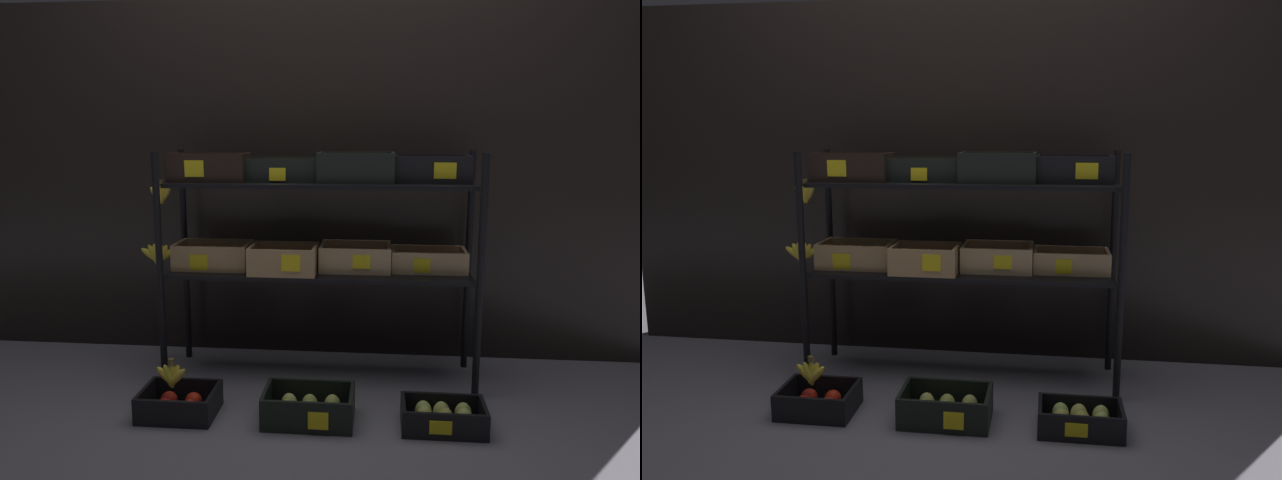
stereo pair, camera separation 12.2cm
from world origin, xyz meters
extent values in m
plane|color=slate|center=(0.00, 0.00, 0.00)|extent=(10.00, 10.00, 0.00)
cube|color=black|center=(0.00, 0.39, 0.93)|extent=(3.85, 0.12, 1.85)
cylinder|color=black|center=(-0.73, -0.19, 0.55)|extent=(0.03, 0.03, 1.11)
cylinder|color=black|center=(0.73, -0.19, 0.55)|extent=(0.03, 0.03, 1.11)
cylinder|color=black|center=(-0.73, 0.19, 0.55)|extent=(0.03, 0.03, 1.11)
cylinder|color=black|center=(0.73, 0.19, 0.55)|extent=(0.03, 0.03, 1.11)
cube|color=black|center=(0.00, 0.00, 0.52)|extent=(1.42, 0.34, 0.02)
cube|color=black|center=(0.00, 0.00, 0.95)|extent=(1.42, 0.34, 0.02)
cube|color=tan|center=(-0.53, 0.02, 0.54)|extent=(0.36, 0.23, 0.01)
cube|color=tan|center=(-0.53, -0.09, 0.60)|extent=(0.36, 0.02, 0.11)
cube|color=tan|center=(-0.53, 0.12, 0.60)|extent=(0.36, 0.02, 0.11)
cube|color=tan|center=(-0.70, 0.02, 0.60)|extent=(0.02, 0.19, 0.11)
cube|color=tan|center=(-0.35, 0.02, 0.60)|extent=(0.02, 0.19, 0.11)
ellipsoid|color=#A6B460|center=(-0.61, -0.02, 0.59)|extent=(0.07, 0.07, 0.09)
ellipsoid|color=tan|center=(-0.52, -0.01, 0.59)|extent=(0.07, 0.07, 0.09)
ellipsoid|color=#B1B255|center=(-0.44, -0.01, 0.59)|extent=(0.07, 0.07, 0.09)
ellipsoid|color=gold|center=(-0.61, 0.05, 0.59)|extent=(0.07, 0.07, 0.09)
ellipsoid|color=#AAB458|center=(-0.53, 0.05, 0.59)|extent=(0.07, 0.07, 0.09)
ellipsoid|color=tan|center=(-0.44, 0.05, 0.59)|extent=(0.07, 0.07, 0.09)
cube|color=yellow|center=(-0.57, -0.10, 0.58)|extent=(0.09, 0.01, 0.08)
cube|color=tan|center=(-0.17, -0.05, 0.54)|extent=(0.32, 0.23, 0.01)
cube|color=tan|center=(-0.17, -0.16, 0.61)|extent=(0.32, 0.02, 0.12)
cube|color=tan|center=(-0.17, 0.06, 0.61)|extent=(0.32, 0.02, 0.12)
cube|color=tan|center=(-0.32, -0.05, 0.61)|extent=(0.02, 0.20, 0.12)
cube|color=tan|center=(-0.02, -0.05, 0.61)|extent=(0.02, 0.20, 0.12)
ellipsoid|color=brown|center=(-0.25, -0.09, 0.58)|extent=(0.05, 0.05, 0.07)
ellipsoid|color=brown|center=(-0.19, -0.09, 0.58)|extent=(0.05, 0.05, 0.07)
ellipsoid|color=brown|center=(-0.14, -0.09, 0.58)|extent=(0.05, 0.05, 0.07)
ellipsoid|color=brown|center=(-0.08, -0.09, 0.58)|extent=(0.05, 0.05, 0.07)
ellipsoid|color=brown|center=(-0.25, -0.01, 0.58)|extent=(0.05, 0.05, 0.07)
ellipsoid|color=brown|center=(-0.20, -0.01, 0.58)|extent=(0.05, 0.05, 0.07)
ellipsoid|color=brown|center=(-0.14, -0.01, 0.58)|extent=(0.05, 0.05, 0.07)
ellipsoid|color=brown|center=(-0.08, -0.01, 0.58)|extent=(0.05, 0.05, 0.07)
cube|color=yellow|center=(-0.12, -0.17, 0.61)|extent=(0.09, 0.01, 0.08)
cube|color=tan|center=(0.17, 0.05, 0.54)|extent=(0.34, 0.25, 0.01)
cube|color=tan|center=(0.17, -0.07, 0.60)|extent=(0.34, 0.02, 0.11)
cube|color=tan|center=(0.17, 0.16, 0.60)|extent=(0.34, 0.02, 0.11)
cube|color=tan|center=(0.01, 0.05, 0.60)|extent=(0.02, 0.21, 0.11)
cube|color=tan|center=(0.33, 0.05, 0.60)|extent=(0.02, 0.21, 0.11)
sphere|color=orange|center=(0.12, 0.01, 0.58)|extent=(0.07, 0.07, 0.07)
sphere|color=orange|center=(0.22, 0.01, 0.58)|extent=(0.07, 0.07, 0.07)
sphere|color=orange|center=(0.11, 0.09, 0.58)|extent=(0.07, 0.07, 0.07)
sphere|color=orange|center=(0.23, 0.09, 0.58)|extent=(0.07, 0.07, 0.07)
cube|color=yellow|center=(0.20, -0.08, 0.60)|extent=(0.08, 0.01, 0.06)
cube|color=tan|center=(0.52, 0.05, 0.54)|extent=(0.35, 0.21, 0.01)
cube|color=tan|center=(0.52, -0.04, 0.59)|extent=(0.35, 0.02, 0.09)
cube|color=tan|center=(0.52, 0.15, 0.59)|extent=(0.35, 0.02, 0.09)
cube|color=tan|center=(0.35, 0.05, 0.59)|extent=(0.02, 0.18, 0.09)
cube|color=tan|center=(0.69, 0.05, 0.59)|extent=(0.02, 0.18, 0.09)
sphere|color=orange|center=(0.42, 0.02, 0.58)|extent=(0.06, 0.06, 0.06)
sphere|color=orange|center=(0.49, 0.02, 0.58)|extent=(0.06, 0.06, 0.06)
sphere|color=orange|center=(0.55, 0.02, 0.58)|extent=(0.06, 0.06, 0.06)
sphere|color=orange|center=(0.62, 0.02, 0.58)|extent=(0.06, 0.06, 0.06)
sphere|color=orange|center=(0.42, 0.08, 0.58)|extent=(0.06, 0.06, 0.06)
sphere|color=orange|center=(0.49, 0.08, 0.58)|extent=(0.06, 0.06, 0.06)
sphere|color=orange|center=(0.55, 0.08, 0.58)|extent=(0.06, 0.06, 0.06)
sphere|color=orange|center=(0.62, 0.08, 0.58)|extent=(0.06, 0.06, 0.06)
cube|color=yellow|center=(0.48, -0.05, 0.58)|extent=(0.07, 0.01, 0.07)
cube|color=black|center=(-0.52, -0.01, 0.97)|extent=(0.36, 0.20, 0.01)
cube|color=black|center=(-0.52, -0.11, 1.03)|extent=(0.36, 0.02, 0.12)
cube|color=black|center=(-0.52, 0.08, 1.03)|extent=(0.36, 0.02, 0.12)
cube|color=black|center=(-0.70, -0.01, 1.03)|extent=(0.02, 0.17, 0.12)
cube|color=black|center=(-0.35, -0.01, 1.03)|extent=(0.02, 0.17, 0.12)
sphere|color=#8DC335|center=(-0.61, -0.04, 1.01)|extent=(0.07, 0.07, 0.07)
sphere|color=#95BA39|center=(-0.53, -0.03, 1.01)|extent=(0.07, 0.07, 0.07)
sphere|color=#97C23E|center=(-0.43, -0.04, 1.01)|extent=(0.07, 0.07, 0.07)
sphere|color=#81C23F|center=(-0.61, 0.01, 1.01)|extent=(0.07, 0.07, 0.07)
sphere|color=#94C134|center=(-0.52, 0.02, 1.01)|extent=(0.07, 0.07, 0.07)
sphere|color=#88BD48|center=(-0.44, 0.01, 1.01)|extent=(0.07, 0.07, 0.07)
cube|color=yellow|center=(-0.57, -0.12, 1.03)|extent=(0.09, 0.01, 0.08)
cube|color=black|center=(-0.18, 0.04, 0.97)|extent=(0.38, 0.24, 0.01)
cube|color=black|center=(-0.18, -0.07, 1.02)|extent=(0.38, 0.02, 0.10)
cube|color=black|center=(-0.18, 0.16, 1.02)|extent=(0.38, 0.02, 0.10)
cube|color=black|center=(-0.36, 0.04, 1.02)|extent=(0.02, 0.21, 0.10)
cube|color=black|center=(0.00, 0.04, 1.02)|extent=(0.02, 0.21, 0.10)
sphere|color=#E5B54A|center=(-0.27, 0.00, 1.01)|extent=(0.07, 0.07, 0.07)
sphere|color=#CEC555|center=(-0.18, 0.00, 1.01)|extent=(0.07, 0.07, 0.07)
sphere|color=gold|center=(-0.09, 0.01, 1.01)|extent=(0.07, 0.07, 0.07)
sphere|color=#DBB054|center=(-0.27, 0.08, 1.01)|extent=(0.07, 0.07, 0.07)
sphere|color=gold|center=(-0.18, 0.08, 1.01)|extent=(0.07, 0.07, 0.07)
sphere|color=#E4C449|center=(-0.09, 0.08, 1.01)|extent=(0.07, 0.07, 0.07)
cube|color=yellow|center=(-0.19, -0.08, 1.00)|extent=(0.08, 0.01, 0.06)
cube|color=black|center=(0.17, 0.02, 0.97)|extent=(0.35, 0.26, 0.01)
cube|color=black|center=(0.17, -0.10, 1.04)|extent=(0.35, 0.02, 0.13)
cube|color=black|center=(0.17, 0.14, 1.04)|extent=(0.35, 0.02, 0.13)
cube|color=black|center=(0.00, 0.02, 1.04)|extent=(0.02, 0.22, 0.13)
cube|color=black|center=(0.34, 0.02, 1.04)|extent=(0.02, 0.22, 0.13)
ellipsoid|color=yellow|center=(0.07, -0.02, 1.01)|extent=(0.06, 0.06, 0.08)
ellipsoid|color=yellow|center=(0.13, -0.02, 1.01)|extent=(0.06, 0.06, 0.08)
ellipsoid|color=yellow|center=(0.20, -0.02, 1.01)|extent=(0.06, 0.06, 0.08)
ellipsoid|color=yellow|center=(0.26, -0.03, 1.01)|extent=(0.06, 0.06, 0.08)
ellipsoid|color=yellow|center=(0.07, 0.06, 1.01)|extent=(0.06, 0.06, 0.08)
ellipsoid|color=yellow|center=(0.14, 0.06, 1.01)|extent=(0.06, 0.06, 0.08)
ellipsoid|color=yellow|center=(0.20, 0.06, 1.01)|extent=(0.06, 0.06, 0.08)
ellipsoid|color=yellow|center=(0.26, 0.06, 1.01)|extent=(0.06, 0.06, 0.08)
cube|color=black|center=(0.52, 0.04, 0.97)|extent=(0.35, 0.25, 0.01)
cube|color=black|center=(0.52, -0.07, 1.03)|extent=(0.35, 0.02, 0.11)
cube|color=black|center=(0.52, 0.16, 1.03)|extent=(0.35, 0.02, 0.11)
cube|color=black|center=(0.35, 0.04, 1.03)|extent=(0.02, 0.21, 0.11)
cube|color=black|center=(0.68, 0.04, 1.03)|extent=(0.02, 0.21, 0.11)
sphere|color=#69285A|center=(0.41, -0.01, 1.00)|extent=(0.05, 0.05, 0.05)
sphere|color=#601B57|center=(0.46, -0.01, 1.00)|extent=(0.05, 0.05, 0.05)
sphere|color=#692551|center=(0.52, -0.01, 1.00)|extent=(0.05, 0.05, 0.05)
sphere|color=#622048|center=(0.57, -0.01, 1.00)|extent=(0.05, 0.05, 0.05)
sphere|color=#551B45|center=(0.62, -0.01, 1.00)|extent=(0.05, 0.05, 0.05)
sphere|color=#662F57|center=(0.41, 0.04, 1.00)|extent=(0.05, 0.05, 0.05)
sphere|color=#541E55|center=(0.46, 0.04, 1.00)|extent=(0.05, 0.05, 0.05)
sphere|color=#551B57|center=(0.52, 0.04, 1.00)|extent=(0.05, 0.05, 0.05)
sphere|color=#562E4B|center=(0.57, 0.04, 1.00)|extent=(0.05, 0.05, 0.05)
sphere|color=#68184E|center=(0.63, 0.04, 1.00)|extent=(0.05, 0.05, 0.05)
sphere|color=#6D274F|center=(0.41, 0.10, 1.00)|extent=(0.05, 0.05, 0.05)
sphere|color=#56244E|center=(0.46, 0.09, 1.00)|extent=(0.05, 0.05, 0.05)
sphere|color=#661C47|center=(0.52, 0.10, 1.00)|extent=(0.05, 0.05, 0.05)
sphere|color=#5D1847|center=(0.57, 0.10, 1.00)|extent=(0.05, 0.05, 0.05)
sphere|color=#671B59|center=(0.63, 0.10, 1.00)|extent=(0.05, 0.05, 0.05)
cube|color=yellow|center=(0.57, -0.08, 1.02)|extent=(0.10, 0.01, 0.07)
cylinder|color=brown|center=(-0.77, -0.09, 0.68)|extent=(0.02, 0.02, 0.02)
ellipsoid|color=yellow|center=(-0.80, -0.09, 0.61)|extent=(0.11, 0.03, 0.09)
ellipsoid|color=yellow|center=(-0.78, -0.10, 0.61)|extent=(0.08, 0.03, 0.12)
ellipsoid|color=yellow|center=(-0.77, -0.10, 0.61)|extent=(0.05, 0.03, 0.12)
ellipsoid|color=yellow|center=(-0.76, -0.09, 0.61)|extent=(0.05, 0.03, 0.12)
ellipsoid|color=yellow|center=(-0.75, -0.09, 0.61)|extent=(0.08, 0.03, 0.12)
ellipsoid|color=yellow|center=(-0.73, -0.08, 0.61)|extent=(0.11, 0.03, 0.09)
cylinder|color=brown|center=(-0.77, -0.01, 0.95)|extent=(0.02, 0.02, 0.02)
ellipsoid|color=yellow|center=(-0.79, -0.02, 0.89)|extent=(0.09, 0.03, 0.09)
ellipsoid|color=yellow|center=(-0.78, -0.02, 0.89)|extent=(0.06, 0.03, 0.10)
ellipsoid|color=yellow|center=(-0.77, -0.01, 0.89)|extent=(0.03, 0.03, 0.09)
ellipsoid|color=yellow|center=(-0.75, -0.02, 0.89)|extent=(0.06, 0.03, 0.10)
ellipsoid|color=yellow|center=(-0.75, -0.02, 0.89)|extent=(0.08, 0.03, 0.09)
cube|color=black|center=(-0.56, -0.47, 0.01)|extent=(0.32, 0.25, 0.01)
cube|color=black|center=(-0.56, -0.59, 0.06)|extent=(0.32, 0.02, 0.10)
cube|color=black|center=(-0.56, -0.36, 0.06)|extent=(0.32, 0.02, 0.10)
cube|color=black|center=(-0.71, -0.47, 0.06)|extent=(0.02, 0.22, 0.10)
cube|color=black|center=(-0.41, -0.47, 0.06)|extent=(0.02, 0.22, 0.10)
sphere|color=red|center=(-0.61, -0.51, 0.05)|extent=(0.07, 0.07, 0.07)
sphere|color=red|center=(-0.50, -0.51, 0.05)|extent=(0.07, 0.07, 0.07)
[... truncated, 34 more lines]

